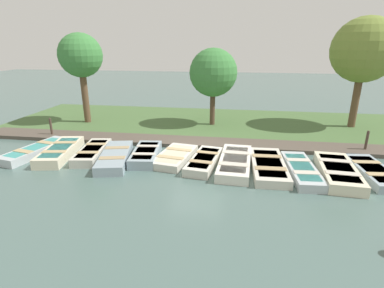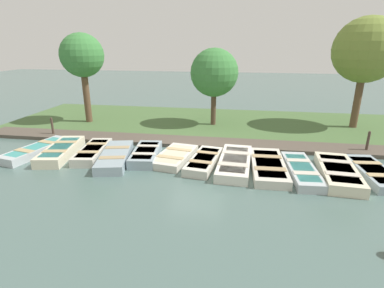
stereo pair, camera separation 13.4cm
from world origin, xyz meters
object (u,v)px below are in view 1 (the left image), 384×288
object	(u,v)px
rowboat_3	(115,157)
rowboat_10	(338,171)
rowboat_1	(60,151)
rowboat_6	(204,161)
rowboat_5	(175,157)
rowboat_11	(373,172)
mooring_post_near	(51,128)
rowboat_8	(268,166)
park_tree_far_left	(81,57)
rowboat_2	(92,152)
mooring_post_far	(366,142)
rowboat_4	(146,154)
park_tree_center	(364,50)
rowboat_7	(235,162)
rowboat_9	(302,170)
park_tree_left	(213,73)
rowboat_0	(36,150)

from	to	relation	value
rowboat_3	rowboat_10	distance (m)	8.80
rowboat_1	rowboat_6	xyz separation A→B (m)	(0.06, 6.39, -0.04)
rowboat_5	rowboat_11	world-z (taller)	rowboat_11
rowboat_11	rowboat_1	bearing A→B (deg)	-95.00
rowboat_5	mooring_post_near	world-z (taller)	mooring_post_near
rowboat_8	park_tree_far_left	size ratio (longest dim) A/B	0.65
rowboat_3	park_tree_far_left	xyz separation A→B (m)	(-5.48, -4.02, 3.80)
rowboat_2	rowboat_8	xyz separation A→B (m)	(0.37, 7.52, -0.02)
rowboat_11	mooring_post_far	distance (m)	2.71
rowboat_4	park_tree_center	size ratio (longest dim) A/B	0.45
mooring_post_near	rowboat_7	bearing A→B (deg)	75.26
rowboat_7	rowboat_2	bearing A→B (deg)	-89.24
rowboat_9	park_tree_left	distance (m)	7.94
rowboat_2	rowboat_9	world-z (taller)	rowboat_2
rowboat_6	rowboat_4	bearing A→B (deg)	-88.53
rowboat_1	park_tree_left	size ratio (longest dim) A/B	0.75
park_tree_far_left	rowboat_2	bearing A→B (deg)	28.90
rowboat_7	rowboat_11	bearing A→B (deg)	92.31
rowboat_1	rowboat_3	xyz separation A→B (m)	(0.22, 2.63, -0.02)
rowboat_1	rowboat_10	xyz separation A→B (m)	(0.42, 11.43, -0.01)
rowboat_3	rowboat_11	distance (m)	10.14
rowboat_7	rowboat_9	xyz separation A→B (m)	(0.31, 2.52, -0.03)
rowboat_9	mooring_post_near	world-z (taller)	mooring_post_near
rowboat_6	rowboat_8	distance (m)	2.54
rowboat_3	rowboat_2	bearing A→B (deg)	-121.51
rowboat_2	rowboat_4	bearing A→B (deg)	82.48
rowboat_0	rowboat_10	xyz separation A→B (m)	(0.43, 12.63, 0.02)
rowboat_5	park_tree_left	distance (m)	6.40
rowboat_8	mooring_post_near	world-z (taller)	mooring_post_near
park_tree_left	rowboat_3	bearing A→B (deg)	-30.33
rowboat_2	rowboat_5	size ratio (longest dim) A/B	1.06
rowboat_2	rowboat_6	size ratio (longest dim) A/B	1.02
rowboat_0	park_tree_far_left	distance (m)	6.49
rowboat_0	park_tree_center	distance (m)	17.20
rowboat_0	rowboat_10	bearing A→B (deg)	99.86
rowboat_6	rowboat_9	size ratio (longest dim) A/B	0.89
rowboat_0	mooring_post_near	bearing A→B (deg)	-150.34
rowboat_11	rowboat_10	bearing A→B (deg)	-82.38
rowboat_1	rowboat_3	distance (m)	2.64
rowboat_11	mooring_post_near	size ratio (longest dim) A/B	2.96
rowboat_10	park_tree_center	xyz separation A→B (m)	(-6.98, 2.72, 4.15)
rowboat_5	rowboat_8	xyz separation A→B (m)	(0.46, 3.84, 0.01)
park_tree_left	rowboat_8	bearing A→B (deg)	24.63
park_tree_far_left	park_tree_center	world-z (taller)	park_tree_center
mooring_post_near	park_tree_left	size ratio (longest dim) A/B	0.24
rowboat_9	rowboat_11	world-z (taller)	rowboat_9
rowboat_8	rowboat_9	xyz separation A→B (m)	(0.19, 1.21, -0.00)
rowboat_3	park_tree_left	world-z (taller)	park_tree_left
rowboat_1	mooring_post_near	size ratio (longest dim) A/B	3.19
rowboat_2	rowboat_7	size ratio (longest dim) A/B	0.85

